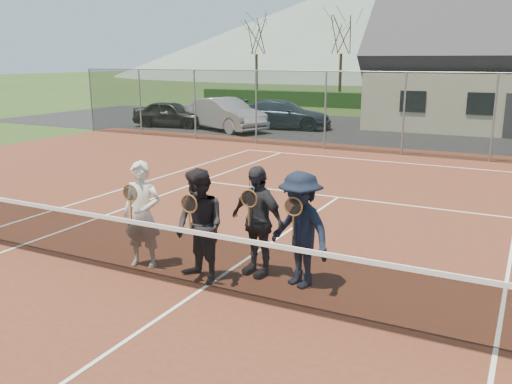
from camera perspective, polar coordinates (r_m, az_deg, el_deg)
ground at (r=26.96m, az=18.06°, el=5.80°), size 220.00×220.00×0.00m
court_surface at (r=8.40m, az=-5.79°, el=-10.31°), size 30.00×30.00×0.02m
tarmac_carpark at (r=27.87m, az=9.90°, el=6.52°), size 40.00×12.00×0.01m
hedge_row at (r=38.74m, az=21.12°, el=8.61°), size 40.00×1.20×1.10m
hill_west at (r=105.68m, az=11.61°, el=16.54°), size 110.00×110.00×18.00m
car_a at (r=28.74m, az=-8.90°, el=8.12°), size 4.16×2.18×1.35m
car_b at (r=26.97m, az=-3.30°, el=8.15°), size 5.11×3.38×1.59m
car_c at (r=27.78m, az=2.82°, el=8.16°), size 5.20×2.77×1.44m
court_markings at (r=8.40m, az=-5.79°, el=-10.22°), size 11.03×23.83×0.01m
tennis_net at (r=8.20m, az=-5.88°, el=-6.93°), size 11.68×0.08×1.10m
perimeter_fence at (r=20.44m, az=15.30°, el=7.95°), size 30.07×0.07×3.02m
tree_a at (r=44.36m, az=0.05°, el=16.83°), size 3.20×3.20×7.77m
tree_b at (r=41.63m, az=9.04°, el=16.87°), size 3.20×3.20×7.77m
tree_c at (r=39.54m, az=24.96°, el=15.98°), size 3.20×3.20×7.77m
player_a at (r=9.20m, az=-11.89°, el=-2.35°), size 0.74×0.57×1.80m
player_b at (r=8.42m, az=-5.94°, el=-3.63°), size 1.06×0.94×1.80m
player_c at (r=8.67m, az=0.10°, el=-3.05°), size 1.13×0.70×1.80m
player_d at (r=8.25m, az=4.66°, el=-3.98°), size 1.33×1.08×1.80m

